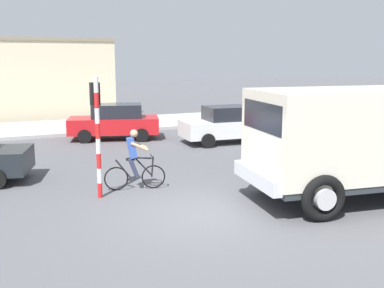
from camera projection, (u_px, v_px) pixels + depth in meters
ground_plane at (199, 214)px, 11.08m from camera, size 120.00×120.00×0.00m
sidewalk_far at (82, 126)px, 24.42m from camera, size 80.00×5.00×0.16m
truck_foreground at (353, 137)px, 11.88m from camera, size 5.70×3.36×2.90m
cyclist at (134, 160)px, 12.96m from camera, size 1.70×0.57×1.72m
traffic_light_pole at (97, 121)px, 12.05m from camera, size 0.24×0.43×3.20m
car_white_mid at (228, 124)px, 20.12m from camera, size 4.11×2.09×1.60m
car_far_side at (115, 121)px, 20.94m from camera, size 4.32×2.77×1.60m
building_mid_block at (44, 77)px, 29.94m from camera, size 7.65×7.73×4.81m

